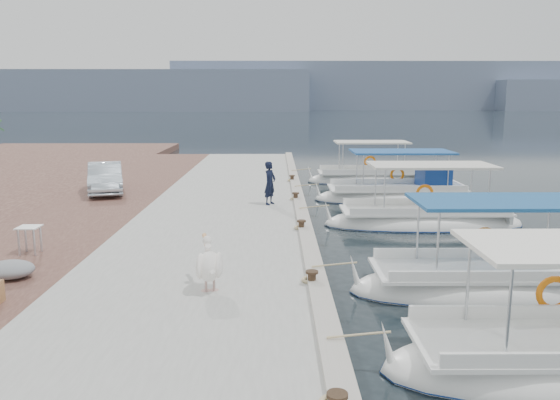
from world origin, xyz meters
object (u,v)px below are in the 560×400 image
object	(u,v)px
fishing_caique_e	(367,180)
fishing_caique_d	(398,196)
fisherman	(270,183)
pelican	(209,265)
fishing_caique_b	(486,288)
fishing_caique_c	(423,222)
parked_car	(105,178)

from	to	relation	value
fishing_caique_e	fishing_caique_d	bearing A→B (deg)	-84.73
fisherman	pelican	bearing A→B (deg)	-157.62
pelican	fishing_caique_d	bearing A→B (deg)	62.10
fishing_caique_b	fisherman	size ratio (longest dim) A/B	3.92
fishing_caique_c	fishing_caique_e	distance (m)	10.34
parked_car	pelican	bearing A→B (deg)	-81.11
fishing_caique_c	fisherman	world-z (taller)	fishing_caique_c
fishing_caique_c	fishing_caique_d	bearing A→B (deg)	87.90
pelican	fisherman	distance (m)	9.64
fishing_caique_d	fishing_caique_e	world-z (taller)	same
fishing_caique_d	pelican	distance (m)	14.78
fishing_caique_c	fishing_caique_b	bearing A→B (deg)	-92.94
fishing_caique_e	fisherman	distance (m)	10.36
fishing_caique_d	parked_car	size ratio (longest dim) A/B	1.87
fishing_caique_b	fishing_caique_c	size ratio (longest dim) A/B	0.90
pelican	fisherman	xyz separation A→B (m)	(1.17, 9.56, 0.26)
pelican	fishing_caique_e	bearing A→B (deg)	70.82
pelican	fisherman	world-z (taller)	fisherman
fishing_caique_d	parked_car	distance (m)	12.91
fisherman	fishing_caique_c	bearing A→B (deg)	-75.62
fishing_caique_b	fishing_caique_e	world-z (taller)	same
fishing_caique_b	fishing_caique_e	bearing A→B (deg)	89.87
fishing_caique_b	fishing_caique_d	size ratio (longest dim) A/B	0.88
fisherman	parked_car	xyz separation A→B (m)	(-7.12, 2.65, -0.18)
fishing_caique_c	fishing_caique_e	size ratio (longest dim) A/B	1.10
fishing_caique_c	fisherman	distance (m)	5.87
fishing_caique_b	parked_car	world-z (taller)	fishing_caique_b
fishing_caique_e	fishing_caique_b	bearing A→B (deg)	-90.13
fishing_caique_b	fishing_caique_d	world-z (taller)	same
fishing_caique_b	fishing_caique_e	size ratio (longest dim) A/B	0.99
fishing_caique_d	pelican	world-z (taller)	fishing_caique_d
fishing_caique_e	fisherman	size ratio (longest dim) A/B	3.97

